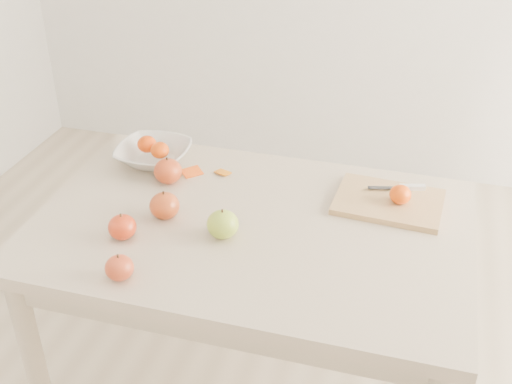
# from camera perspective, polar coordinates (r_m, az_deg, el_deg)

# --- Properties ---
(table) EXTENTS (1.20, 0.80, 0.75)m
(table) POSITION_cam_1_polar(r_m,az_deg,el_deg) (1.83, -0.43, -5.29)
(table) COLOR #C5B595
(table) RESTS_ON ground
(cutting_board) EXTENTS (0.32, 0.24, 0.02)m
(cutting_board) POSITION_cam_1_polar(r_m,az_deg,el_deg) (1.89, 11.71, -0.87)
(cutting_board) COLOR tan
(cutting_board) RESTS_ON table
(board_tangerine) EXTENTS (0.06, 0.06, 0.05)m
(board_tangerine) POSITION_cam_1_polar(r_m,az_deg,el_deg) (1.86, 12.71, -0.22)
(board_tangerine) COLOR #E93D08
(board_tangerine) RESTS_ON cutting_board
(fruit_bowl) EXTENTS (0.23, 0.23, 0.06)m
(fruit_bowl) POSITION_cam_1_polar(r_m,az_deg,el_deg) (2.09, -9.09, 3.35)
(fruit_bowl) COLOR silver
(fruit_bowl) RESTS_ON table
(bowl_tangerine_near) EXTENTS (0.06, 0.06, 0.05)m
(bowl_tangerine_near) POSITION_cam_1_polar(r_m,az_deg,el_deg) (2.09, -9.67, 4.22)
(bowl_tangerine_near) COLOR #DD4207
(bowl_tangerine_near) RESTS_ON fruit_bowl
(bowl_tangerine_far) EXTENTS (0.06, 0.06, 0.05)m
(bowl_tangerine_far) POSITION_cam_1_polar(r_m,az_deg,el_deg) (2.05, -8.55, 3.70)
(bowl_tangerine_far) COLOR #D14307
(bowl_tangerine_far) RESTS_ON fruit_bowl
(orange_peel_a) EXTENTS (0.07, 0.07, 0.01)m
(orange_peel_a) POSITION_cam_1_polar(r_m,az_deg,el_deg) (2.02, -5.70, 1.68)
(orange_peel_a) COLOR #DE500F
(orange_peel_a) RESTS_ON table
(orange_peel_b) EXTENTS (0.05, 0.05, 0.01)m
(orange_peel_b) POSITION_cam_1_polar(r_m,az_deg,el_deg) (2.01, -2.96, 1.69)
(orange_peel_b) COLOR #C86A0E
(orange_peel_b) RESTS_ON table
(paring_knife) EXTENTS (0.17, 0.06, 0.01)m
(paring_knife) POSITION_cam_1_polar(r_m,az_deg,el_deg) (1.94, 13.33, 0.41)
(paring_knife) COLOR white
(paring_knife) RESTS_ON cutting_board
(apple_green) EXTENTS (0.09, 0.09, 0.08)m
(apple_green) POSITION_cam_1_polar(r_m,az_deg,el_deg) (1.70, -2.98, -2.88)
(apple_green) COLOR olive
(apple_green) RESTS_ON table
(apple_red_c) EXTENTS (0.07, 0.07, 0.06)m
(apple_red_c) POSITION_cam_1_polar(r_m,az_deg,el_deg) (1.60, -12.05, -6.61)
(apple_red_c) COLOR maroon
(apple_red_c) RESTS_ON table
(apple_red_b) EXTENTS (0.08, 0.08, 0.08)m
(apple_red_b) POSITION_cam_1_polar(r_m,az_deg,el_deg) (1.80, -8.13, -1.21)
(apple_red_b) COLOR maroon
(apple_red_b) RESTS_ON table
(apple_red_d) EXTENTS (0.08, 0.08, 0.07)m
(apple_red_d) POSITION_cam_1_polar(r_m,az_deg,el_deg) (1.74, -11.80, -3.07)
(apple_red_d) COLOR maroon
(apple_red_d) RESTS_ON table
(apple_red_a) EXTENTS (0.09, 0.09, 0.08)m
(apple_red_a) POSITION_cam_1_polar(r_m,az_deg,el_deg) (1.96, -7.83, 1.86)
(apple_red_a) COLOR #971B09
(apple_red_a) RESTS_ON table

